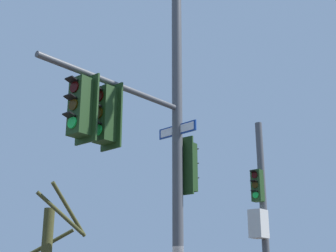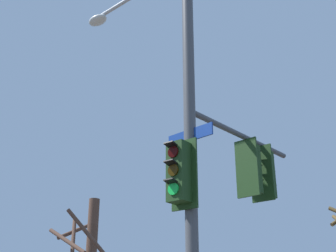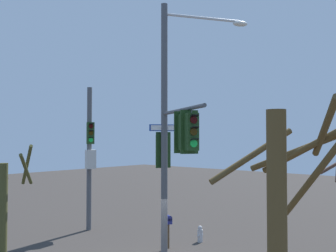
# 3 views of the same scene
# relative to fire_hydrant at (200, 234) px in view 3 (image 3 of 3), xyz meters

# --- Properties ---
(main_signal_pole_assembly) EXTENTS (4.97, 3.83, 9.54)m
(main_signal_pole_assembly) POSITION_rel_fire_hydrant_xyz_m (4.03, 1.89, 4.70)
(main_signal_pole_assembly) COLOR #4C4F54
(main_signal_pole_assembly) RESTS_ON ground
(secondary_pole_assembly) EXTENTS (0.70, 0.87, 7.29)m
(secondary_pole_assembly) POSITION_rel_fire_hydrant_xyz_m (1.95, -5.49, 3.48)
(secondary_pole_assembly) COLOR #4C4F54
(secondary_pole_assembly) RESTS_ON ground
(fire_hydrant) EXTENTS (0.38, 0.24, 0.73)m
(fire_hydrant) POSITION_rel_fire_hydrant_xyz_m (0.00, 0.00, 0.00)
(fire_hydrant) COLOR #B2B2B7
(fire_hydrant) RESTS_ON ground
(mailbox) EXTENTS (0.41, 0.50, 1.41)m
(mailbox) POSITION_rel_fire_hydrant_xyz_m (1.73, -0.43, 0.76)
(mailbox) COLOR #4C3823
(mailbox) RESTS_ON ground
(bare_tree_behind_pole) EXTENTS (2.32, 2.30, 4.46)m
(bare_tree_behind_pole) POSITION_rel_fire_hydrant_xyz_m (8.11, -2.05, 1.82)
(bare_tree_behind_pole) COLOR #444523
(bare_tree_behind_pole) RESTS_ON ground
(bare_tree_across_street) EXTENTS (1.49, 2.29, 5.29)m
(bare_tree_across_street) POSITION_rel_fire_hydrant_xyz_m (8.16, 7.62, 2.55)
(bare_tree_across_street) COLOR brown
(bare_tree_across_street) RESTS_ON ground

